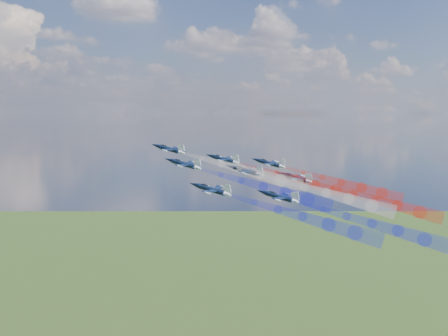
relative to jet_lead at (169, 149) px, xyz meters
name	(u,v)px	position (x,y,z in m)	size (l,w,h in m)	color
jet_lead	(169,149)	(0.00, 0.00, 0.00)	(9.39, 11.74, 3.13)	black
trail_lead	(240,169)	(16.55, -15.74, -5.03)	(3.91, 36.40, 3.91)	white
jet_inner_left	(184,164)	(0.22, -15.24, -3.20)	(9.39, 11.74, 3.13)	black
trail_inner_left	(263,187)	(16.77, -30.98, -8.23)	(3.91, 36.40, 3.91)	#1A25E1
jet_inner_right	(224,159)	(16.69, -1.72, -3.37)	(9.39, 11.74, 3.13)	black
trail_inner_right	(296,179)	(33.24, -17.45, -8.40)	(3.91, 36.40, 3.91)	red
jet_outer_left	(212,190)	(1.64, -34.17, -7.87)	(9.39, 11.74, 3.13)	black
trail_outer_left	(303,217)	(18.19, -49.90, -12.90)	(3.91, 36.40, 3.91)	#1A25E1
jet_center_third	(246,171)	(17.61, -17.44, -5.47)	(9.39, 11.74, 3.13)	black
trail_center_third	(326,193)	(34.16, -33.17, -10.50)	(3.91, 36.40, 3.91)	white
jet_outer_right	(270,163)	(32.10, -1.94, -5.09)	(9.39, 11.74, 3.13)	black
trail_outer_right	(342,183)	(48.65, -17.68, -10.12)	(3.91, 36.40, 3.91)	red
jet_rear_left	(280,197)	(19.01, -36.08, -10.28)	(9.39, 11.74, 3.13)	black
trail_rear_left	(372,224)	(35.56, -51.82, -15.31)	(3.91, 36.40, 3.91)	#1A25E1
jet_rear_right	(295,178)	(33.18, -17.27, -8.08)	(9.39, 11.74, 3.13)	black
trail_rear_right	(375,200)	(49.73, -33.00, -13.11)	(3.91, 36.40, 3.91)	red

